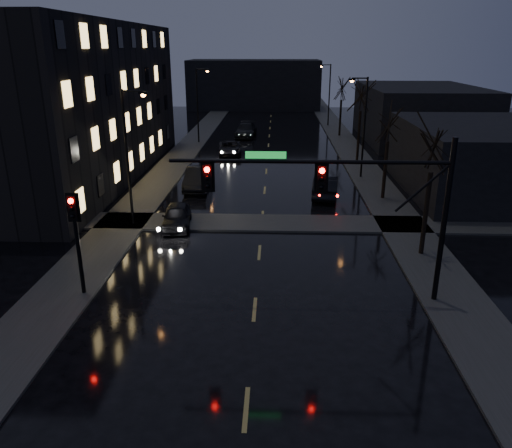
# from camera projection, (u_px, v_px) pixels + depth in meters

# --- Properties ---
(sidewalk_left) EXTENTS (3.00, 140.00, 0.12)m
(sidewalk_left) POSITION_uv_depth(u_px,v_px,m) (176.00, 162.00, 46.28)
(sidewalk_left) COLOR #2D2D2B
(sidewalk_left) RESTS_ON ground
(sidewalk_right) EXTENTS (3.00, 140.00, 0.12)m
(sidewalk_right) POSITION_uv_depth(u_px,v_px,m) (360.00, 164.00, 45.65)
(sidewalk_right) COLOR #2D2D2B
(sidewalk_right) RESTS_ON ground
(sidewalk_cross) EXTENTS (40.00, 3.00, 0.12)m
(sidewalk_cross) POSITION_uv_depth(u_px,v_px,m) (262.00, 223.00, 30.45)
(sidewalk_cross) COLOR #2D2D2B
(sidewalk_cross) RESTS_ON ground
(apartment_block) EXTENTS (12.00, 30.00, 12.00)m
(apartment_block) POSITION_uv_depth(u_px,v_px,m) (60.00, 102.00, 39.87)
(apartment_block) COLOR black
(apartment_block) RESTS_ON ground
(commercial_right_near) EXTENTS (10.00, 14.00, 5.00)m
(commercial_right_near) POSITION_uv_depth(u_px,v_px,m) (479.00, 159.00, 36.10)
(commercial_right_near) COLOR black
(commercial_right_near) RESTS_ON ground
(commercial_right_far) EXTENTS (12.00, 18.00, 6.00)m
(commercial_right_far) POSITION_uv_depth(u_px,v_px,m) (419.00, 113.00, 56.57)
(commercial_right_far) COLOR black
(commercial_right_far) RESTS_ON ground
(far_block) EXTENTS (22.00, 10.00, 8.00)m
(far_block) POSITION_uv_depth(u_px,v_px,m) (254.00, 84.00, 85.19)
(far_block) COLOR black
(far_block) RESTS_ON ground
(signal_mast) EXTENTS (11.11, 0.41, 7.00)m
(signal_mast) POSITION_uv_depth(u_px,v_px,m) (352.00, 190.00, 19.74)
(signal_mast) COLOR black
(signal_mast) RESTS_ON ground
(signal_pole_left) EXTENTS (0.35, 0.41, 4.53)m
(signal_pole_left) POSITION_uv_depth(u_px,v_px,m) (76.00, 230.00, 20.79)
(signal_pole_left) COLOR black
(signal_pole_left) RESTS_ON ground
(tree_near) EXTENTS (3.52, 3.52, 8.08)m
(tree_near) POSITION_uv_depth(u_px,v_px,m) (435.00, 135.00, 23.82)
(tree_near) COLOR black
(tree_near) RESTS_ON ground
(tree_mid_a) EXTENTS (3.30, 3.30, 7.58)m
(tree_mid_a) POSITION_uv_depth(u_px,v_px,m) (390.00, 116.00, 33.36)
(tree_mid_a) COLOR black
(tree_mid_a) RESTS_ON ground
(tree_mid_b) EXTENTS (3.74, 3.74, 8.59)m
(tree_mid_b) POSITION_uv_depth(u_px,v_px,m) (362.00, 89.00, 44.38)
(tree_mid_b) COLOR black
(tree_mid_b) RESTS_ON ground
(tree_far) EXTENTS (3.43, 3.43, 7.88)m
(tree_far) POSITION_uv_depth(u_px,v_px,m) (342.00, 84.00, 57.73)
(tree_far) COLOR black
(tree_far) RESTS_ON ground
(streetlight_l_near) EXTENTS (1.53, 0.28, 8.00)m
(streetlight_l_near) POSITION_uv_depth(u_px,v_px,m) (130.00, 147.00, 28.67)
(streetlight_l_near) COLOR black
(streetlight_l_near) RESTS_ON ground
(streetlight_l_far) EXTENTS (1.53, 0.28, 8.00)m
(streetlight_l_far) POSITION_uv_depth(u_px,v_px,m) (199.00, 99.00, 54.06)
(streetlight_l_far) COLOR black
(streetlight_l_far) RESTS_ON ground
(streetlight_r_mid) EXTENTS (1.53, 0.28, 8.00)m
(streetlight_r_mid) POSITION_uv_depth(u_px,v_px,m) (362.00, 119.00, 39.39)
(streetlight_r_mid) COLOR black
(streetlight_r_mid) RESTS_ON ground
(streetlight_r_far) EXTENTS (1.53, 0.28, 8.00)m
(streetlight_r_far) POSITION_uv_depth(u_px,v_px,m) (328.00, 90.00, 65.72)
(streetlight_r_far) COLOR black
(streetlight_r_far) RESTS_ON ground
(oncoming_car_a) EXTENTS (2.07, 4.18, 1.37)m
(oncoming_car_a) POSITION_uv_depth(u_px,v_px,m) (177.00, 216.00, 29.70)
(oncoming_car_a) COLOR black
(oncoming_car_a) RESTS_ON ground
(oncoming_car_b) EXTENTS (1.84, 4.96, 1.62)m
(oncoming_car_b) POSITION_uv_depth(u_px,v_px,m) (198.00, 178.00, 37.63)
(oncoming_car_b) COLOR black
(oncoming_car_b) RESTS_ON ground
(oncoming_car_c) EXTENTS (2.62, 4.86, 1.30)m
(oncoming_car_c) POSITION_uv_depth(u_px,v_px,m) (230.00, 148.00, 49.73)
(oncoming_car_c) COLOR black
(oncoming_car_c) RESTS_ON ground
(oncoming_car_d) EXTENTS (2.57, 5.63, 1.60)m
(oncoming_car_d) POSITION_uv_depth(u_px,v_px,m) (246.00, 130.00, 59.21)
(oncoming_car_d) COLOR black
(oncoming_car_d) RESTS_ON ground
(lead_car) EXTENTS (2.30, 4.95, 1.57)m
(lead_car) POSITION_uv_depth(u_px,v_px,m) (325.00, 186.00, 35.70)
(lead_car) COLOR black
(lead_car) RESTS_ON ground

